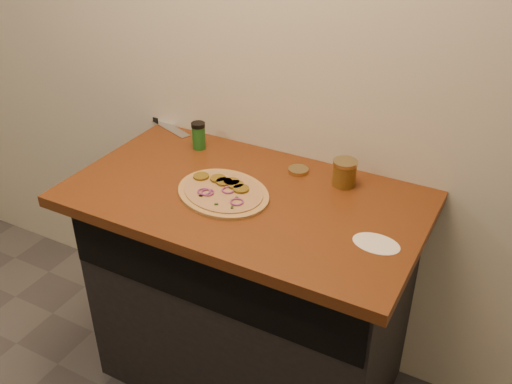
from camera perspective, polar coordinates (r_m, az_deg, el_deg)
The scene contains 8 objects.
cabinet at distance 2.22m, azimuth -0.55°, elevation -10.17°, with size 1.10×0.60×0.86m, color black.
countertop at distance 1.93m, azimuth -1.05°, elevation -0.58°, with size 1.20×0.70×0.04m, color #632D13.
pizza at distance 1.91m, azimuth -3.30°, elevation 0.04°, with size 0.44×0.44×0.02m.
chefs_knife at distance 2.46m, azimuth -9.58°, elevation 6.97°, with size 0.32×0.15×0.02m.
mason_jar_lid at distance 2.04m, azimuth 4.25°, elevation 2.16°, with size 0.07×0.07×0.02m, color tan.
salsa_jar at distance 1.96m, azimuth 8.84°, elevation 1.91°, with size 0.08×0.08×0.09m.
spice_shaker at distance 2.20m, azimuth -5.76°, elevation 5.64°, with size 0.05×0.05×0.11m.
flour_spill at distance 1.71m, azimuth 11.93°, elevation -5.07°, with size 0.14×0.14×0.00m, color white.
Camera 1 is at (0.81, -0.01, 1.89)m, focal length 40.00 mm.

